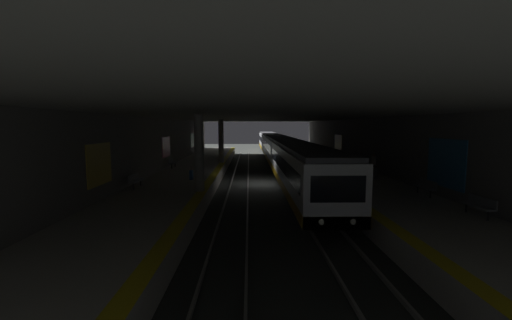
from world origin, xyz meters
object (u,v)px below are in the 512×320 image
Objects in this scene: pillar_far at (221,141)px; bench_left_far at (338,156)px; person_walking_mid at (374,163)px; bench_left_near at (479,204)px; pillar_near at (199,153)px; person_waiting_near at (310,153)px; bench_right_mid at (172,162)px; bench_left_mid at (426,186)px; backpack_on_floor at (197,164)px; trash_bin at (375,173)px; suitcase_rolling at (191,175)px; bench_right_near at (136,180)px; metro_train at (277,149)px.

pillar_far reaches higher than bench_left_far.
pillar_far is 15.87m from person_walking_mid.
pillar_far reaches higher than bench_left_near.
bench_left_near is at bearing -114.22° from pillar_near.
person_waiting_near is (23.46, 2.93, 0.30)m from bench_left_near.
pillar_far is 6.17m from bench_right_mid.
bench_left_mid is at bearing -142.36° from pillar_far.
pillar_near is 12.39m from backpack_on_floor.
pillar_far is 21.17m from bench_left_mid.
trash_bin is (9.84, 0.73, -0.10)m from bench_left_near.
trash_bin is at bearing 4.27° from bench_left_near.
pillar_near is at bearing 180.00° from pillar_far.
trash_bin is (-7.99, -14.18, 0.23)m from backpack_on_floor.
pillar_far reaches higher than bench_left_mid.
bench_left_mid is 1.11× the size of person_waiting_near.
pillar_near is 4.65× the size of suitcase_rolling.
person_walking_mid is at bearing -107.25° from bench_right_mid.
bench_left_far is at bearing -37.56° from pillar_near.
bench_left_near and bench_right_near have the same top height.
bench_left_mid is 4.25× the size of backpack_on_floor.
person_waiting_near is (17.66, -9.96, -1.45)m from pillar_near.
bench_left_mid is at bearing -172.47° from trash_bin.
person_waiting_near reaches higher than bench_left_near.
metro_train reaches higher than bench_left_near.
bench_right_near is 17.53m from person_walking_mid.
bench_right_mid is (11.01, 4.18, -1.75)m from pillar_near.
bench_right_near reaches higher than trash_bin.
bench_left_near is 17.28m from suitcase_rolling.
suitcase_rolling is at bearing 89.53° from trash_bin.
suitcase_rolling is at bearing -43.55° from bench_right_near.
metro_train is 33.60× the size of bench_right_mid.
trash_bin is (2.99, -16.33, -0.10)m from bench_right_near.
pillar_far is at bearing 37.64° from bench_left_mid.
person_waiting_near is (0.91, 2.93, 0.30)m from bench_left_far.
backpack_on_floor is (-3.15, 2.03, -2.08)m from pillar_far.
bench_left_mid is 1.00× the size of bench_left_far.
pillar_far is 2.68× the size of bench_left_far.
bench_left_far is 3.08m from person_waiting_near.
bench_right_near is (6.85, 17.07, 0.00)m from bench_left_near.
person_waiting_near is 3.82× the size of backpack_on_floor.
bench_left_near is 2.00× the size of trash_bin.
bench_left_near is at bearing -175.73° from trash_bin.
person_waiting_near reaches higher than backpack_on_floor.
pillar_near reaches higher than backpack_on_floor.
pillar_near is 23.03m from metro_train.
pillar_near is at bearing 65.78° from bench_left_near.
person_walking_mid reaches higher than bench_right_near.
backpack_on_floor is 0.47× the size of trash_bin.
person_waiting_near is at bearing -64.80° from bench_right_mid.
metro_train is at bearing 20.69° from person_walking_mid.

